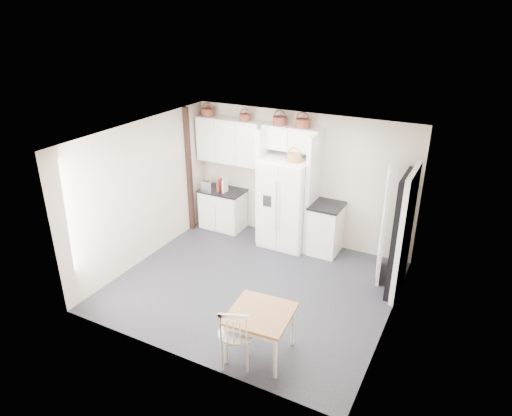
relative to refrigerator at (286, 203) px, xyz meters
The scene contains 27 objects.
floor 1.86m from the refrigerator, 84.74° to the right, with size 4.50×4.50×0.00m, color black.
ceiling 2.37m from the refrigerator, 84.74° to the right, with size 4.50×4.50×0.00m, color white.
wall_back 0.57m from the refrigerator, 67.91° to the left, with size 4.50×4.50×0.00m, color #B6AA9B.
wall_left 2.69m from the refrigerator, 142.18° to the right, with size 4.00×4.00×0.00m, color #B6AA9B.
wall_right 2.93m from the refrigerator, 34.19° to the right, with size 4.00×4.00×0.00m, color #B6AA9B.
refrigerator is the anchor object (origin of this frame).
base_cab_left 1.56m from the refrigerator, behind, with size 0.89×0.56×0.83m, color silver.
base_cab_right 0.92m from the refrigerator, ahead, with size 0.54×0.65×0.95m, color silver.
dining_table 3.27m from the refrigerator, 71.74° to the right, with size 0.81×0.81×0.68m, color brown.
windsor_chair 3.50m from the refrigerator, 76.43° to the right, with size 0.47×0.43×0.97m, color silver.
counter_left 1.49m from the refrigerator, behind, with size 0.93×0.60×0.04m, color black.
counter_right 0.83m from the refrigerator, ahead, with size 0.58×0.69×0.04m, color black.
toaster 1.83m from the refrigerator, behind, with size 0.23×0.13×0.16m, color silver.
cookbook_red 1.51m from the refrigerator, behind, with size 0.04×0.17×0.26m, color maroon.
cookbook_cream 1.37m from the refrigerator, behind, with size 0.04×0.17×0.26m, color beige.
basket_upper_a 2.42m from the refrigerator, behind, with size 0.27×0.27×0.15m, color #5F1A13.
basket_upper_c 1.83m from the refrigerator, 168.67° to the left, with size 0.22×0.22×0.13m, color #5F1A13.
basket_bridge_a 1.57m from the refrigerator, 142.44° to the left, with size 0.27×0.27×0.15m, color #5F1A13.
basket_bridge_b 1.57m from the refrigerator, 44.91° to the left, with size 0.28×0.28×0.16m, color #5F1A13.
basket_fridge_b 0.99m from the refrigerator, 29.09° to the right, with size 0.28×0.28×0.15m, color brown.
upper_cabinet 1.70m from the refrigerator, behind, with size 1.40×0.34×0.90m, color silver.
bridge_cabinet 1.25m from the refrigerator, 90.00° to the left, with size 1.12×0.34×0.45m, color silver.
fridge_panel_left 0.58m from the refrigerator, behind, with size 0.08×0.60×2.30m, color silver.
fridge_panel_right 0.58m from the refrigerator, ahead, with size 0.08×0.60×2.30m, color silver.
trim_post 2.11m from the refrigerator, behind, with size 0.09×0.09×2.60m, color black.
doorway_void 2.40m from the refrigerator, 15.26° to the right, with size 0.18×0.85×2.05m, color black.
door_slab 1.98m from the refrigerator, ahead, with size 0.80×0.04×2.05m, color white.
Camera 1 is at (3.09, -5.84, 4.38)m, focal length 32.00 mm.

